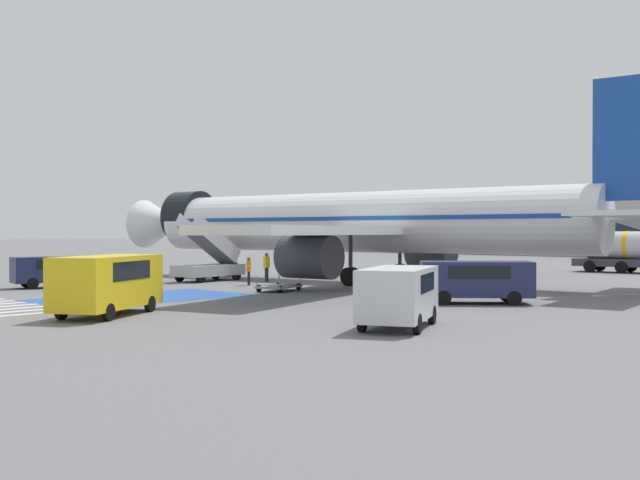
# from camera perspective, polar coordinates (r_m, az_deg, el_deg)

# --- Properties ---
(ground_plane) EXTENTS (600.00, 600.00, 0.00)m
(ground_plane) POSITION_cam_1_polar(r_m,az_deg,el_deg) (47.68, 2.46, -3.22)
(ground_plane) COLOR slate
(apron_leadline_yellow) EXTENTS (73.91, 11.47, 0.01)m
(apron_leadline_yellow) POSITION_cam_1_polar(r_m,az_deg,el_deg) (47.65, 2.70, -3.22)
(apron_leadline_yellow) COLOR gold
(apron_leadline_yellow) RESTS_ON ground_plane
(apron_stand_patch_blue) EXTENTS (5.99, 10.05, 0.01)m
(apron_stand_patch_blue) POSITION_cam_1_polar(r_m,az_deg,el_deg) (37.31, -13.29, -4.29)
(apron_stand_patch_blue) COLOR #2856A8
(apron_stand_patch_blue) RESTS_ON ground_plane
(apron_walkway_bar_4) EXTENTS (0.44, 3.60, 0.01)m
(apron_walkway_bar_4) POSITION_cam_1_polar(r_m,az_deg,el_deg) (33.57, -22.47, -4.86)
(apron_walkway_bar_4) COLOR silver
(apron_walkway_bar_4) RESTS_ON ground_plane
(apron_walkway_bar_5) EXTENTS (0.44, 3.60, 0.01)m
(apron_walkway_bar_5) POSITION_cam_1_polar(r_m,az_deg,el_deg) (32.48, -21.61, -5.04)
(apron_walkway_bar_5) COLOR silver
(apron_walkway_bar_5) RESTS_ON ground_plane
(apron_walkway_bar_6) EXTENTS (0.44, 3.60, 0.01)m
(apron_walkway_bar_6) POSITION_cam_1_polar(r_m,az_deg,el_deg) (31.40, -20.69, -5.23)
(apron_walkway_bar_6) COLOR silver
(apron_walkway_bar_6) RESTS_ON ground_plane
(airliner) EXTENTS (40.73, 34.84, 11.12)m
(airliner) POSITION_cam_1_polar(r_m,az_deg,el_deg) (47.18, 3.43, 1.33)
(airliner) COLOR silver
(airliner) RESTS_ON ground_plane
(boarding_stairs_forward) EXTENTS (2.90, 5.46, 4.39)m
(boarding_stairs_forward) POSITION_cam_1_polar(r_m,az_deg,el_deg) (49.27, -8.45, -1.89)
(boarding_stairs_forward) COLOR #ADB2BA
(boarding_stairs_forward) RESTS_ON ground_plane
(fuel_tanker) EXTENTS (9.78, 3.34, 3.27)m
(fuel_tanker) POSITION_cam_1_polar(r_m,az_deg,el_deg) (63.05, 23.07, -0.85)
(fuel_tanker) COLOR #38383D
(fuel_tanker) RESTS_ON ground_plane
(service_van_0) EXTENTS (3.60, 4.76, 1.99)m
(service_van_0) POSITION_cam_1_polar(r_m,az_deg,el_deg) (24.93, 6.01, -3.94)
(service_van_0) COLOR silver
(service_van_0) RESTS_ON ground_plane
(service_van_1) EXTENTS (5.00, 4.64, 1.87)m
(service_van_1) POSITION_cam_1_polar(r_m,az_deg,el_deg) (33.96, 11.80, -2.84)
(service_van_1) COLOR #1E234C
(service_van_1) RESTS_ON ground_plane
(service_van_2) EXTENTS (2.76, 4.99, 1.77)m
(service_van_2) POSITION_cam_1_polar(r_m,az_deg,el_deg) (45.59, -19.47, -2.07)
(service_van_2) COLOR #1E234C
(service_van_2) RESTS_ON ground_plane
(service_van_3) EXTENTS (4.36, 5.52, 2.27)m
(service_van_3) POSITION_cam_1_polar(r_m,az_deg,el_deg) (29.53, -15.87, -2.95)
(service_van_3) COLOR yellow
(service_van_3) RESTS_ON ground_plane
(baggage_cart) EXTENTS (2.21, 2.93, 0.87)m
(baggage_cart) POSITION_cam_1_polar(r_m,az_deg,el_deg) (40.23, -3.13, -3.56)
(baggage_cart) COLOR gray
(baggage_cart) RESTS_ON ground_plane
(ground_crew_0) EXTENTS (0.37, 0.48, 1.65)m
(ground_crew_0) POSITION_cam_1_polar(r_m,az_deg,el_deg) (37.95, 7.81, -2.77)
(ground_crew_0) COLOR black
(ground_crew_0) RESTS_ON ground_plane
(ground_crew_1) EXTENTS (0.30, 0.46, 1.86)m
(ground_crew_1) POSITION_cam_1_polar(r_m,az_deg,el_deg) (48.12, -4.09, -1.90)
(ground_crew_1) COLOR #2D2D33
(ground_crew_1) RESTS_ON ground_plane
(ground_crew_2) EXTENTS (0.46, 0.47, 1.69)m
(ground_crew_2) POSITION_cam_1_polar(r_m,az_deg,el_deg) (44.88, -5.45, -2.22)
(ground_crew_2) COLOR #191E38
(ground_crew_2) RESTS_ON ground_plane
(ground_crew_3) EXTENTS (0.29, 0.46, 1.78)m
(ground_crew_3) POSITION_cam_1_polar(r_m,az_deg,el_deg) (39.68, 13.38, -2.52)
(ground_crew_3) COLOR black
(ground_crew_3) RESTS_ON ground_plane
(traffic_cone_0) EXTENTS (0.49, 0.49, 0.54)m
(traffic_cone_0) POSITION_cam_1_polar(r_m,az_deg,el_deg) (40.23, 3.18, -3.54)
(traffic_cone_0) COLOR orange
(traffic_cone_0) RESTS_ON ground_plane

